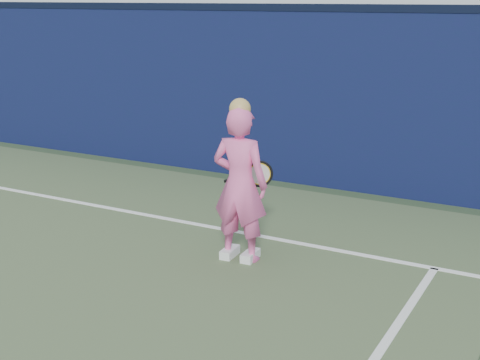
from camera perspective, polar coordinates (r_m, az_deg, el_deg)
The scene contains 4 objects.
backstop_wall at distance 10.99m, azimuth -5.42°, elevation 7.75°, with size 24.00×0.40×2.50m, color #0D183A.
wall_cap at distance 10.89m, azimuth -5.60°, elevation 14.54°, with size 24.00×0.42×0.10m, color black.
player at distance 6.91m, azimuth 0.00°, elevation -0.34°, with size 0.63×0.44×1.72m.
racket at distance 7.33m, azimuth 1.47°, elevation 0.47°, with size 0.54×0.22×0.30m.
Camera 1 is at (6.07, -2.54, 2.71)m, focal length 50.00 mm.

